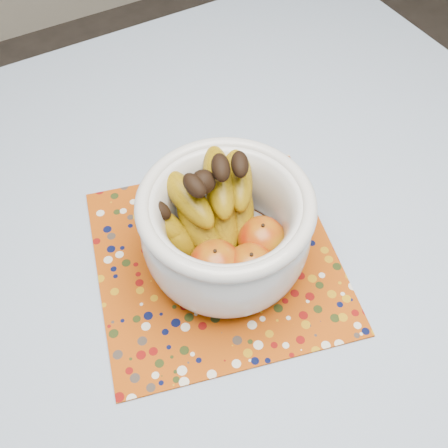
# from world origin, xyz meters

# --- Properties ---
(table) EXTENTS (1.20, 1.20, 0.75)m
(table) POSITION_xyz_m (0.00, 0.00, 0.67)
(table) COLOR brown
(table) RESTS_ON ground
(tablecloth) EXTENTS (1.32, 1.32, 0.01)m
(tablecloth) POSITION_xyz_m (0.00, 0.00, 0.76)
(tablecloth) COLOR #6686AA
(tablecloth) RESTS_ON table
(placemat) EXTENTS (0.44, 0.44, 0.00)m
(placemat) POSITION_xyz_m (-0.03, 0.02, 0.76)
(placemat) COLOR #9B3D08
(placemat) RESTS_ON tablecloth
(fruit_bowl) EXTENTS (0.26, 0.24, 0.19)m
(fruit_bowl) POSITION_xyz_m (-0.02, 0.02, 0.85)
(fruit_bowl) COLOR silver
(fruit_bowl) RESTS_ON placemat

